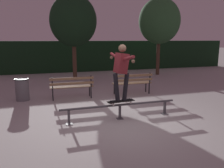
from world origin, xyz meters
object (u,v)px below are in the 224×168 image
object	(u,v)px
park_bench_leftmost	(72,85)
skateboarder	(121,68)
park_bench_left_center	(133,81)
trash_can	(22,89)
grind_rail	(120,108)
tree_far_right	(159,21)
tree_behind_benches	(73,21)
skateboard	(121,101)

from	to	relation	value
park_bench_leftmost	skateboarder	bearing A→B (deg)	-68.02
park_bench_left_center	trash_can	distance (m)	4.22
grind_rail	skateboarder	world-z (taller)	skateboarder
grind_rail	tree_far_right	distance (m)	9.13
grind_rail	tree_far_right	world-z (taller)	tree_far_right
skateboarder	tree_far_right	size ratio (longest dim) A/B	0.33
grind_rail	tree_behind_benches	world-z (taller)	tree_behind_benches
skateboard	tree_behind_benches	world-z (taller)	tree_behind_benches
skateboard	park_bench_leftmost	size ratio (longest dim) A/B	0.50
grind_rail	park_bench_leftmost	size ratio (longest dim) A/B	2.08
skateboarder	trash_can	size ratio (longest dim) A/B	1.95
grind_rail	skateboard	distance (m)	0.18
trash_can	tree_far_right	bearing A→B (deg)	27.97
skateboard	tree_behind_benches	bearing A→B (deg)	92.93
park_bench_leftmost	park_bench_left_center	distance (m)	2.44
grind_rail	trash_can	xyz separation A→B (m)	(-2.77, 2.94, 0.09)
skateboarder	tree_behind_benches	size ratio (longest dim) A/B	0.34
park_bench_leftmost	tree_behind_benches	bearing A→B (deg)	80.51
skateboard	tree_far_right	bearing A→B (deg)	54.94
skateboarder	park_bench_leftmost	bearing A→B (deg)	111.98
skateboard	park_bench_leftmost	xyz separation A→B (m)	(-1.03, 2.57, 0.03)
skateboarder	park_bench_left_center	size ratio (longest dim) A/B	0.97
skateboarder	tree_far_right	xyz separation A→B (m)	(4.95, 7.06, 1.85)
skateboard	skateboarder	world-z (taller)	skateboarder
tree_behind_benches	grind_rail	bearing A→B (deg)	-87.33
park_bench_left_center	tree_behind_benches	bearing A→B (deg)	112.86
skateboard	park_bench_left_center	xyz separation A→B (m)	(1.40, 2.57, 0.03)
grind_rail	tree_far_right	size ratio (longest dim) A/B	0.71
park_bench_left_center	trash_can	xyz separation A→B (m)	(-4.20, 0.37, -0.12)
park_bench_left_center	tree_far_right	size ratio (longest dim) A/B	0.34
skateboard	park_bench_left_center	bearing A→B (deg)	61.41
grind_rail	skateboarder	size ratio (longest dim) A/B	2.15
tree_far_right	tree_behind_benches	bearing A→B (deg)	-176.26
skateboard	park_bench_left_center	distance (m)	2.93
grind_rail	trash_can	world-z (taller)	trash_can
skateboard	tree_behind_benches	distance (m)	7.22
skateboarder	skateboard	bearing A→B (deg)	-173.45
tree_behind_benches	park_bench_leftmost	bearing A→B (deg)	-99.49
park_bench_leftmost	park_bench_left_center	world-z (taller)	same
grind_rail	park_bench_left_center	xyz separation A→B (m)	(1.43, 2.57, 0.21)
skateboarder	park_bench_left_center	world-z (taller)	skateboarder
grind_rail	park_bench_leftmost	world-z (taller)	park_bench_leftmost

